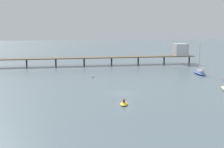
{
  "coord_description": "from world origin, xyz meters",
  "views": [
    {
      "loc": [
        -12.89,
        -64.57,
        14.1
      ],
      "look_at": [
        0.0,
        15.69,
        1.5
      ],
      "focal_mm": 54.18,
      "sensor_mm": 36.0,
      "label": 1
    }
  ],
  "objects_px": {
    "dinghy_yellow": "(124,104)",
    "mooring_buoy_far": "(93,77)",
    "pier": "(139,54)",
    "sailboat_blue": "(200,72)"
  },
  "relations": [
    {
      "from": "pier",
      "to": "mooring_buoy_far",
      "type": "relative_size",
      "value": 117.13
    },
    {
      "from": "pier",
      "to": "sailboat_blue",
      "type": "bearing_deg",
      "value": -65.81
    },
    {
      "from": "pier",
      "to": "dinghy_yellow",
      "type": "distance_m",
      "value": 56.73
    },
    {
      "from": "dinghy_yellow",
      "to": "mooring_buoy_far",
      "type": "xyz_separation_m",
      "value": [
        -2.38,
        29.25,
        0.07
      ]
    },
    {
      "from": "sailboat_blue",
      "to": "mooring_buoy_far",
      "type": "height_order",
      "value": "sailboat_blue"
    },
    {
      "from": "sailboat_blue",
      "to": "mooring_buoy_far",
      "type": "distance_m",
      "value": 29.12
    },
    {
      "from": "pier",
      "to": "sailboat_blue",
      "type": "xyz_separation_m",
      "value": [
        11.0,
        -24.5,
        -2.92
      ]
    },
    {
      "from": "pier",
      "to": "mooring_buoy_far",
      "type": "height_order",
      "value": "pier"
    },
    {
      "from": "sailboat_blue",
      "to": "dinghy_yellow",
      "type": "height_order",
      "value": "sailboat_blue"
    },
    {
      "from": "dinghy_yellow",
      "to": "mooring_buoy_far",
      "type": "relative_size",
      "value": 5.6
    }
  ]
}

